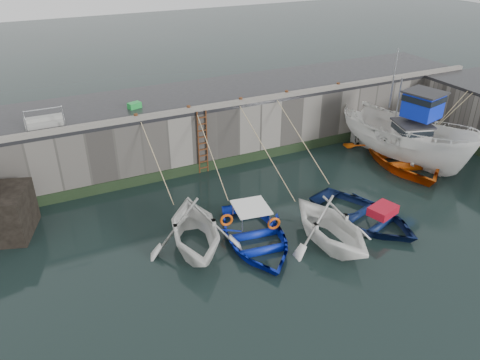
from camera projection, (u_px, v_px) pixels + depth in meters
name	position (u px, v px, depth m)	size (l,w,h in m)	color
ground	(363.00, 279.00, 16.22)	(120.00, 120.00, 0.00)	black
quay_back	(219.00, 120.00, 25.42)	(30.00, 5.00, 3.00)	slate
road_back	(219.00, 92.00, 24.67)	(30.00, 5.00, 0.16)	black
kerb_back	(238.00, 102.00, 22.72)	(30.00, 0.30, 0.20)	slate
algae_back	(240.00, 160.00, 24.00)	(30.00, 0.08, 0.50)	black
ladder	(203.00, 143.00, 22.56)	(0.51, 0.08, 3.20)	#3F1E0F
boat_near_white	(196.00, 247.00, 17.85)	(3.81, 4.41, 2.33)	silver
boat_near_white_rope	(163.00, 197.00, 21.12)	(0.04, 4.16, 3.10)	tan
boat_near_blue	(255.00, 242.00, 18.15)	(3.45, 4.83, 1.00)	#0B20A9
boat_near_blue_rope	(211.00, 190.00, 21.69)	(0.04, 4.71, 3.10)	tan
boat_near_blacktrim	(328.00, 242.00, 18.11)	(3.70, 4.29, 2.26)	silver
boat_near_blacktrim_rope	(266.00, 185.00, 22.15)	(0.04, 5.81, 3.10)	tan
boat_near_navy	(363.00, 221.00, 19.46)	(3.44, 4.82, 1.00)	#0B1945
boat_near_navy_rope	(302.00, 173.00, 23.24)	(0.04, 5.24, 3.10)	tan
boat_far_white	(406.00, 139.00, 23.87)	(4.69, 8.09, 5.94)	white
boat_far_orange	(402.00, 153.00, 24.26)	(6.60, 7.90, 4.41)	#D9500B
fish_crate	(134.00, 105.00, 22.22)	(0.60, 0.36, 0.28)	green
railing	(45.00, 121.00, 20.22)	(1.60, 1.05, 1.00)	#A5A8AD
bollard_a	(136.00, 117.00, 20.88)	(0.18, 0.18, 0.28)	#3F1E0F
bollard_b	(189.00, 108.00, 21.83)	(0.18, 0.18, 0.28)	#3F1E0F
bollard_c	(241.00, 100.00, 22.85)	(0.18, 0.18, 0.28)	#3F1E0F
bollard_d	(287.00, 93.00, 23.84)	(0.18, 0.18, 0.28)	#3F1E0F
bollard_e	(338.00, 85.00, 25.05)	(0.18, 0.18, 0.28)	#3F1E0F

